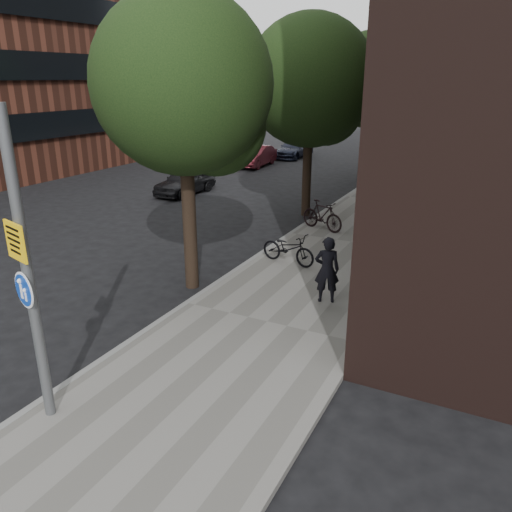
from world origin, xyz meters
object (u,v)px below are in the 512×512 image
Objects in this scene: pedestrian at (327,270)px; parked_bike_facade_near at (399,242)px; parked_car_near at (185,181)px; signpost at (28,273)px.

parked_bike_facade_near is at bearing -125.02° from pedestrian.
parked_car_near is (-10.48, 9.09, -0.34)m from pedestrian.
signpost is 17.42m from parked_car_near.
pedestrian is (2.64, 6.34, -1.68)m from signpost.
pedestrian is at bearing 178.84° from parked_bike_facade_near.
pedestrian reaches higher than parked_car_near.
signpost reaches higher than pedestrian.
parked_car_near is at bearing 132.58° from signpost.
signpost is 11.34m from parked_bike_facade_near.
parked_bike_facade_near is 12.40m from parked_car_near.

